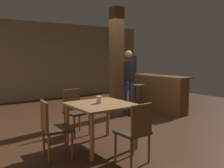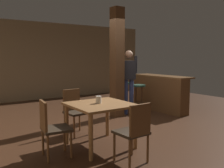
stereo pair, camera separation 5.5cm
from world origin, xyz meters
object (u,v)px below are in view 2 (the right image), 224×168
(dining_table, at_px, (100,110))
(standing_person, at_px, (129,77))
(napkin_cup, at_px, (99,100))
(chair_north, at_px, (75,109))
(bar_counter, at_px, (159,93))
(chair_south, at_px, (135,130))
(bar_stool_mid, at_px, (124,89))
(chair_west, at_px, (51,126))
(bar_stool_near, at_px, (139,91))

(dining_table, height_order, standing_person, standing_person)
(napkin_cup, bearing_deg, standing_person, 40.02)
(chair_north, bearing_deg, bar_counter, 11.92)
(dining_table, relative_size, napkin_cup, 7.98)
(chair_south, relative_size, napkin_cup, 7.07)
(napkin_cup, bearing_deg, dining_table, -79.90)
(napkin_cup, xyz_separation_m, bar_stool_mid, (2.40, 2.43, -0.25))
(chair_north, height_order, napkin_cup, chair_north)
(dining_table, relative_size, standing_person, 0.58)
(chair_west, distance_m, bar_stool_mid, 4.12)
(dining_table, distance_m, chair_west, 0.89)
(standing_person, height_order, bar_counter, standing_person)
(chair_south, xyz_separation_m, standing_person, (1.90, 2.56, 0.50))
(napkin_cup, height_order, bar_stool_mid, napkin_cup)
(bar_stool_near, bearing_deg, bar_stool_mid, 88.62)
(standing_person, bearing_deg, bar_stool_mid, 60.09)
(bar_stool_mid, bearing_deg, dining_table, -134.10)
(chair_south, distance_m, bar_stool_near, 3.54)
(chair_south, height_order, standing_person, standing_person)
(chair_west, bearing_deg, chair_south, -43.40)
(chair_south, bearing_deg, standing_person, 53.39)
(chair_west, xyz_separation_m, bar_stool_mid, (3.28, 2.49, 0.06))
(chair_west, xyz_separation_m, standing_person, (2.82, 1.69, 0.50))
(standing_person, bearing_deg, chair_west, -149.11)
(chair_north, relative_size, standing_person, 0.52)
(napkin_cup, bearing_deg, chair_north, 92.58)
(bar_counter, distance_m, bar_stool_near, 0.63)
(chair_north, relative_size, bar_counter, 0.47)
(bar_stool_near, bearing_deg, chair_south, -131.44)
(chair_south, relative_size, bar_stool_mid, 1.15)
(bar_counter, relative_size, bar_stool_mid, 2.43)
(standing_person, relative_size, bar_counter, 0.92)
(chair_south, bearing_deg, chair_north, 92.65)
(napkin_cup, xyz_separation_m, bar_counter, (2.97, 1.50, -0.30))
(napkin_cup, distance_m, bar_counter, 3.34)
(napkin_cup, height_order, bar_stool_near, napkin_cup)
(napkin_cup, relative_size, standing_person, 0.07)
(dining_table, bearing_deg, standing_person, 40.83)
(chair_north, xyz_separation_m, standing_person, (1.98, 0.77, 0.50))
(chair_west, height_order, bar_stool_mid, chair_west)
(standing_person, bearing_deg, dining_table, -139.17)
(dining_table, bearing_deg, bar_stool_near, 36.64)
(standing_person, relative_size, bar_stool_mid, 2.23)
(napkin_cup, xyz_separation_m, standing_person, (1.94, 1.63, 0.18))
(dining_table, bearing_deg, chair_south, -87.62)
(bar_stool_near, distance_m, bar_stool_mid, 0.70)
(dining_table, distance_m, napkin_cup, 0.19)
(standing_person, bearing_deg, chair_north, -158.81)
(dining_table, xyz_separation_m, chair_south, (0.04, -0.88, -0.13))
(chair_west, relative_size, bar_counter, 0.47)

